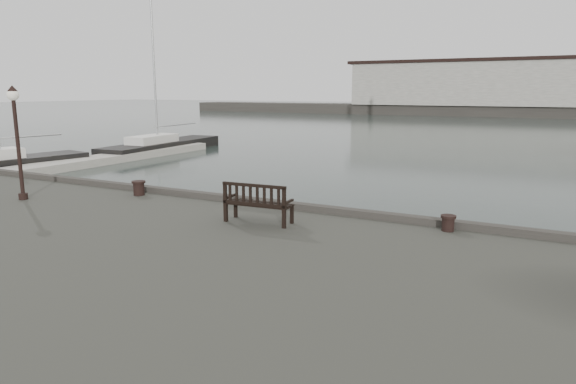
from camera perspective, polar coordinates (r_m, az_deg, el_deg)
name	(u,v)px	position (r m, az deg, el deg)	size (l,w,h in m)	color
ground	(279,258)	(15.10, -1.06, -7.31)	(400.00, 400.00, 0.00)	black
pontoon	(79,163)	(35.39, -22.16, 3.00)	(2.00, 24.00, 0.50)	#BBB7AE
breakwater	(493,93)	(105.17, 21.82, 10.16)	(140.00, 9.50, 12.20)	#383530
bench	(258,210)	(12.75, -3.34, -2.06)	(1.75, 0.71, 0.98)	black
bollard_left	(139,188)	(16.78, -16.24, 0.42)	(0.43, 0.43, 0.45)	black
bollard_right	(448,223)	(12.59, 17.36, -3.32)	(0.36, 0.36, 0.38)	black
lamp_post	(16,127)	(17.20, -27.96, 6.37)	(0.34, 0.34, 3.39)	black
yacht_a	(9,167)	(35.35, -28.54, 2.44)	(3.97, 9.45, 12.60)	black
yacht_b	(163,148)	(42.33, -13.73, 4.73)	(3.68, 12.72, 16.23)	black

